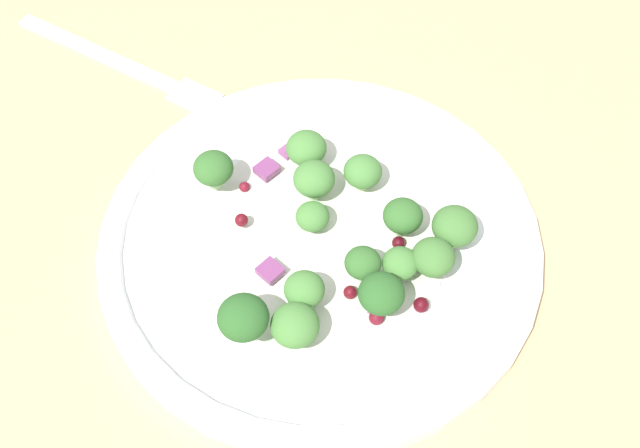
% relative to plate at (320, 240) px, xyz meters
% --- Properties ---
extents(ground_plane, '(1.80, 1.80, 0.02)m').
position_rel_plate_xyz_m(ground_plane, '(-0.01, 0.01, -0.02)').
color(ground_plane, tan).
extents(plate, '(0.28, 0.28, 0.02)m').
position_rel_plate_xyz_m(plate, '(0.00, 0.00, 0.00)').
color(plate, white).
rests_on(plate, ground_plane).
extents(dressing_pool, '(0.16, 0.16, 0.00)m').
position_rel_plate_xyz_m(dressing_pool, '(-0.00, -0.00, 0.00)').
color(dressing_pool, white).
rests_on(dressing_pool, plate).
extents(broccoli_floret_0, '(0.02, 0.02, 0.02)m').
position_rel_plate_xyz_m(broccoli_floret_0, '(-0.03, -0.02, 0.02)').
color(broccoli_floret_0, '#8EB77A').
rests_on(broccoli_floret_0, plate).
extents(broccoli_floret_1, '(0.03, 0.03, 0.03)m').
position_rel_plate_xyz_m(broccoli_floret_1, '(0.06, 0.00, 0.02)').
color(broccoli_floret_1, '#8EB77A').
rests_on(broccoli_floret_1, plate).
extents(broccoli_floret_2, '(0.03, 0.03, 0.03)m').
position_rel_plate_xyz_m(broccoli_floret_2, '(0.05, 0.06, 0.03)').
color(broccoli_floret_2, '#8EB77A').
rests_on(broccoli_floret_2, plate).
extents(broccoli_floret_3, '(0.03, 0.03, 0.03)m').
position_rel_plate_xyz_m(broccoli_floret_3, '(-0.01, -0.08, 0.02)').
color(broccoli_floret_3, '#ADD18E').
rests_on(broccoli_floret_3, plate).
extents(broccoli_floret_4, '(0.03, 0.03, 0.03)m').
position_rel_plate_xyz_m(broccoli_floret_4, '(-0.07, 0.02, 0.02)').
color(broccoli_floret_4, '#9EC684').
rests_on(broccoli_floret_4, plate).
extents(broccoli_floret_5, '(0.02, 0.02, 0.02)m').
position_rel_plate_xyz_m(broccoli_floret_5, '(-0.03, -0.04, 0.02)').
color(broccoli_floret_5, '#8EB77A').
rests_on(broccoli_floret_5, plate).
extents(broccoli_floret_6, '(0.02, 0.02, 0.02)m').
position_rel_plate_xyz_m(broccoli_floret_6, '(0.01, 0.00, 0.02)').
color(broccoli_floret_6, '#9EC684').
rests_on(broccoli_floret_6, plate).
extents(broccoli_floret_7, '(0.03, 0.03, 0.03)m').
position_rel_plate_xyz_m(broccoli_floret_7, '(0.03, 0.00, 0.02)').
color(broccoli_floret_7, '#9EC684').
rests_on(broccoli_floret_7, plate).
extents(broccoli_floret_8, '(0.02, 0.02, 0.02)m').
position_rel_plate_xyz_m(broccoli_floret_8, '(-0.05, 0.01, 0.02)').
color(broccoli_floret_8, '#8EB77A').
rests_on(broccoli_floret_8, plate).
extents(broccoli_floret_9, '(0.03, 0.03, 0.03)m').
position_rel_plate_xyz_m(broccoli_floret_9, '(-0.06, -0.03, 0.03)').
color(broccoli_floret_9, '#8EB77A').
rests_on(broccoli_floret_9, plate).
extents(broccoli_floret_10, '(0.03, 0.03, 0.03)m').
position_rel_plate_xyz_m(broccoli_floret_10, '(-0.07, 0.05, 0.03)').
color(broccoli_floret_10, '#ADD18E').
rests_on(broccoli_floret_10, plate).
extents(broccoli_floret_11, '(0.03, 0.03, 0.03)m').
position_rel_plate_xyz_m(broccoli_floret_11, '(-0.00, -0.05, 0.02)').
color(broccoli_floret_11, '#8EB77A').
rests_on(broccoli_floret_11, plate).
extents(broccoli_floret_12, '(0.03, 0.03, 0.03)m').
position_rel_plate_xyz_m(broccoli_floret_12, '(-0.03, -0.06, 0.02)').
color(broccoli_floret_12, '#8EB77A').
rests_on(broccoli_floret_12, plate).
extents(broccoli_floret_13, '(0.03, 0.03, 0.03)m').
position_rel_plate_xyz_m(broccoli_floret_13, '(0.04, -0.03, 0.02)').
color(broccoli_floret_13, '#ADD18E').
rests_on(broccoli_floret_13, plate).
extents(cranberry_0, '(0.01, 0.01, 0.01)m').
position_rel_plate_xyz_m(cranberry_0, '(0.04, 0.05, 0.01)').
color(cranberry_0, maroon).
rests_on(cranberry_0, plate).
extents(cranberry_1, '(0.01, 0.01, 0.01)m').
position_rel_plate_xyz_m(cranberry_1, '(-0.06, -0.03, 0.01)').
color(cranberry_1, maroon).
rests_on(cranberry_1, plate).
extents(cranberry_2, '(0.01, 0.01, 0.01)m').
position_rel_plate_xyz_m(cranberry_2, '(-0.01, -0.05, 0.01)').
color(cranberry_2, '#4C0A14').
rests_on(cranberry_2, plate).
extents(cranberry_3, '(0.01, 0.01, 0.01)m').
position_rel_plate_xyz_m(cranberry_3, '(-0.06, -0.05, 0.01)').
color(cranberry_3, '#4C0A14').
rests_on(cranberry_3, plate).
extents(cranberry_4, '(0.01, 0.01, 0.01)m').
position_rel_plate_xyz_m(cranberry_4, '(0.01, 0.05, 0.01)').
color(cranberry_4, maroon).
rests_on(cranberry_4, plate).
extents(cranberry_5, '(0.01, 0.01, 0.01)m').
position_rel_plate_xyz_m(cranberry_5, '(-0.04, -0.01, 0.01)').
color(cranberry_5, maroon).
rests_on(cranberry_5, plate).
extents(onion_bit_0, '(0.01, 0.01, 0.01)m').
position_rel_plate_xyz_m(onion_bit_0, '(0.07, 0.02, 0.01)').
color(onion_bit_0, '#934C84').
rests_on(onion_bit_0, plate).
extents(onion_bit_1, '(0.02, 0.02, 0.00)m').
position_rel_plate_xyz_m(onion_bit_1, '(-0.03, 0.03, 0.01)').
color(onion_bit_1, '#843D75').
rests_on(onion_bit_1, plate).
extents(onion_bit_2, '(0.02, 0.02, 0.01)m').
position_rel_plate_xyz_m(onion_bit_2, '(0.05, 0.03, 0.01)').
color(onion_bit_2, '#843D75').
rests_on(onion_bit_2, plate).
extents(onion_bit_3, '(0.02, 0.01, 0.00)m').
position_rel_plate_xyz_m(onion_bit_3, '(-0.05, -0.03, 0.01)').
color(onion_bit_3, '#934C84').
rests_on(onion_bit_3, plate).
extents(onion_bit_4, '(0.01, 0.01, 0.00)m').
position_rel_plate_xyz_m(onion_bit_4, '(-0.03, -0.07, 0.01)').
color(onion_bit_4, '#934C84').
rests_on(onion_bit_4, plate).
extents(fork, '(0.13, 0.16, 0.01)m').
position_rel_plate_xyz_m(fork, '(0.18, 0.13, -0.01)').
color(fork, silver).
rests_on(fork, ground_plane).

